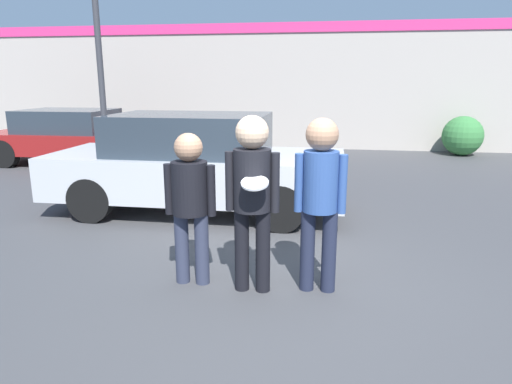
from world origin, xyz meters
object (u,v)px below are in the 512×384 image
(person_left, at_px, (190,196))
(parked_car_near, at_px, (196,164))
(shrub, at_px, (463,136))
(person_middle_with_frisbee, at_px, (252,187))
(parked_car_far, at_px, (71,136))
(person_right, at_px, (320,190))

(person_left, height_order, parked_car_near, person_left)
(shrub, bearing_deg, person_middle_with_frisbee, -115.48)
(person_left, height_order, parked_car_far, person_left)
(person_middle_with_frisbee, bearing_deg, person_left, 173.19)
(person_middle_with_frisbee, bearing_deg, parked_car_far, 131.57)
(shrub, bearing_deg, person_left, -118.86)
(person_middle_with_frisbee, height_order, parked_car_far, person_middle_with_frisbee)
(person_middle_with_frisbee, relative_size, parked_car_far, 0.42)
(person_middle_with_frisbee, relative_size, shrub, 1.60)
(parked_car_near, relative_size, shrub, 4.18)
(person_right, relative_size, parked_car_far, 0.42)
(person_middle_with_frisbee, distance_m, parked_car_near, 3.11)
(person_middle_with_frisbee, bearing_deg, parked_car_near, 116.88)
(person_left, distance_m, shrub, 10.83)
(person_left, xyz_separation_m, person_middle_with_frisbee, (0.67, -0.08, 0.14))
(person_middle_with_frisbee, distance_m, person_right, 0.68)
(person_left, bearing_deg, parked_car_near, 105.25)
(parked_car_near, xyz_separation_m, parked_car_far, (-4.50, 3.89, -0.09))
(parked_car_far, bearing_deg, parked_car_near, -40.84)
(person_middle_with_frisbee, bearing_deg, person_right, 9.22)
(person_right, bearing_deg, parked_car_near, 127.93)
(parked_car_far, bearing_deg, person_middle_with_frisbee, -48.43)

